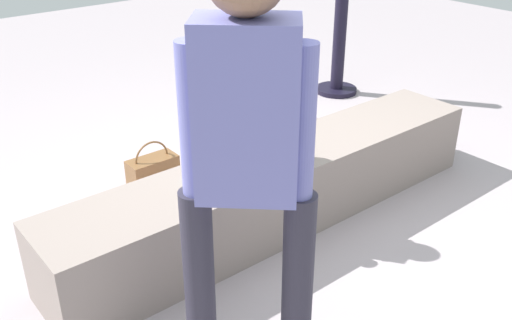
% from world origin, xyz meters
% --- Properties ---
extents(ground_plane, '(12.00, 12.00, 0.00)m').
position_xyz_m(ground_plane, '(0.00, 0.00, 0.00)').
color(ground_plane, '#A69A9F').
extents(concrete_ledge, '(2.66, 0.46, 0.42)m').
position_xyz_m(concrete_ledge, '(0.00, 0.00, 0.21)').
color(concrete_ledge, gray).
rests_on(concrete_ledge, ground_plane).
extents(child_seated, '(0.28, 0.34, 0.48)m').
position_xyz_m(child_seated, '(-0.14, -0.02, 0.63)').
color(child_seated, '#12204C').
rests_on(child_seated, concrete_ledge).
extents(adult_standing, '(0.39, 0.37, 1.63)m').
position_xyz_m(adult_standing, '(-0.78, -0.71, 0.98)').
color(adult_standing, '#2D2A38').
rests_on(adult_standing, ground_plane).
extents(cake_plate, '(0.22, 0.22, 0.07)m').
position_xyz_m(cake_plate, '(-0.47, 0.02, 0.44)').
color(cake_plate, '#4CA5D8').
rests_on(cake_plate, concrete_ledge).
extents(gift_bag, '(0.24, 0.09, 0.34)m').
position_xyz_m(gift_bag, '(0.92, 1.16, 0.15)').
color(gift_bag, '#B259BF').
rests_on(gift_bag, ground_plane).
extents(railing_post, '(0.36, 0.36, 1.31)m').
position_xyz_m(railing_post, '(1.76, 1.26, 0.51)').
color(railing_post, black).
rests_on(railing_post, ground_plane).
extents(water_bottle_near_gift, '(0.06, 0.06, 0.23)m').
position_xyz_m(water_bottle_near_gift, '(0.10, 0.88, 0.11)').
color(water_bottle_near_gift, silver).
rests_on(water_bottle_near_gift, ground_plane).
extents(water_bottle_far_side, '(0.06, 0.06, 0.20)m').
position_xyz_m(water_bottle_far_side, '(0.63, 0.78, 0.09)').
color(water_bottle_far_side, silver).
rests_on(water_bottle_far_side, ground_plane).
extents(party_cup_red, '(0.07, 0.07, 0.11)m').
position_xyz_m(party_cup_red, '(-0.49, 0.49, 0.05)').
color(party_cup_red, red).
rests_on(party_cup_red, ground_plane).
extents(handbag_black_leather, '(0.28, 0.15, 0.30)m').
position_xyz_m(handbag_black_leather, '(0.53, 0.54, 0.11)').
color(handbag_black_leather, black).
rests_on(handbag_black_leather, ground_plane).
extents(handbag_brown_canvas, '(0.31, 0.15, 0.29)m').
position_xyz_m(handbag_brown_canvas, '(-0.34, 0.81, 0.10)').
color(handbag_brown_canvas, brown).
rests_on(handbag_brown_canvas, ground_plane).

